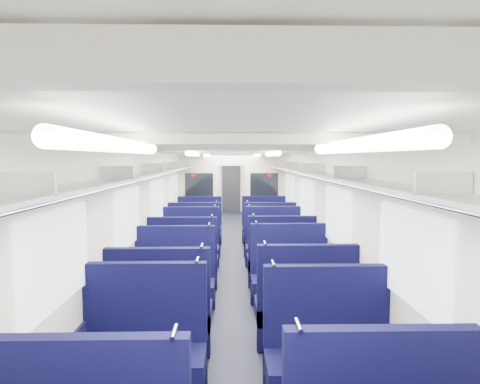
{
  "coord_description": "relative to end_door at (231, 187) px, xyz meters",
  "views": [
    {
      "loc": [
        -0.04,
        -8.49,
        2.2
      ],
      "look_at": [
        0.23,
        3.1,
        1.28
      ],
      "focal_mm": 32.02,
      "sensor_mm": 36.0,
      "label": 1
    }
  ],
  "objects": [
    {
      "name": "dado_left",
      "position": [
        -1.39,
        -8.94,
        -0.65
      ],
      "size": [
        0.03,
        17.9,
        0.7
      ],
      "primitive_type": "cube",
      "color": "black",
      "rests_on": "floor"
    },
    {
      "name": "seat_13",
      "position": [
        0.83,
        -10.21,
        -0.61
      ],
      "size": [
        1.14,
        0.63,
        1.27
      ],
      "color": "#0B0A34",
      "rests_on": "floor"
    },
    {
      "name": "wall_right",
      "position": [
        1.4,
        -8.94,
        0.18
      ],
      "size": [
        0.02,
        18.0,
        2.35
      ],
      "primitive_type": "cube",
      "color": "silver",
      "rests_on": "floor"
    },
    {
      "name": "dado_right",
      "position": [
        1.39,
        -8.94,
        -0.65
      ],
      "size": [
        0.03,
        17.9,
        0.7
      ],
      "primitive_type": "cube",
      "color": "black",
      "rests_on": "floor"
    },
    {
      "name": "end_door",
      "position": [
        0.0,
        0.0,
        0.0
      ],
      "size": [
        0.75,
        0.06,
        2.0
      ],
      "primitive_type": "cube",
      "color": "black",
      "rests_on": "floor"
    },
    {
      "name": "seat_17",
      "position": [
        0.83,
        -8.0,
        -0.61
      ],
      "size": [
        1.14,
        0.63,
        1.27
      ],
      "color": "#0B0A34",
      "rests_on": "floor"
    },
    {
      "name": "bulkhead",
      "position": [
        -0.0,
        -5.9,
        0.23
      ],
      "size": [
        2.8,
        0.1,
        2.35
      ],
      "color": "white",
      "rests_on": "floor"
    },
    {
      "name": "seat_10",
      "position": [
        -0.83,
        -11.52,
        -0.61
      ],
      "size": [
        1.14,
        0.63,
        1.27
      ],
      "color": "#0B0A34",
      "rests_on": "floor"
    },
    {
      "name": "wall_far",
      "position": [
        0.0,
        0.06,
        0.18
      ],
      "size": [
        2.8,
        0.02,
        2.35
      ],
      "primitive_type": "cube",
      "color": "silver",
      "rests_on": "floor"
    },
    {
      "name": "floor",
      "position": [
        0.0,
        -8.94,
        -1.0
      ],
      "size": [
        2.8,
        18.0,
        0.01
      ],
      "primitive_type": "cube",
      "color": "black",
      "rests_on": "ground"
    },
    {
      "name": "wall_left",
      "position": [
        -1.4,
        -8.94,
        0.18
      ],
      "size": [
        0.02,
        18.0,
        2.35
      ],
      "primitive_type": "cube",
      "color": "silver",
      "rests_on": "floor"
    },
    {
      "name": "ceiling",
      "position": [
        0.0,
        -8.94,
        1.35
      ],
      "size": [
        2.8,
        18.0,
        0.01
      ],
      "primitive_type": "cube",
      "color": "white",
      "rests_on": "wall_left"
    },
    {
      "name": "seat_9",
      "position": [
        0.83,
        -12.58,
        -0.61
      ],
      "size": [
        1.14,
        0.63,
        1.27
      ],
      "color": "#0B0A34",
      "rests_on": "floor"
    },
    {
      "name": "luggage_rack_left",
      "position": [
        -1.21,
        -8.94,
        0.97
      ],
      "size": [
        0.36,
        17.4,
        0.18
      ],
      "color": "#B2B5BA",
      "rests_on": "wall_left"
    },
    {
      "name": "ceiling_fittings",
      "position": [
        0.0,
        -9.2,
        1.29
      ],
      "size": [
        2.7,
        16.06,
        0.11
      ],
      "color": "white",
      "rests_on": "ceiling"
    },
    {
      "name": "seat_8",
      "position": [
        -0.83,
        -12.72,
        -0.61
      ],
      "size": [
        1.14,
        0.63,
        1.27
      ],
      "color": "#0B0A34",
      "rests_on": "floor"
    },
    {
      "name": "seat_16",
      "position": [
        -0.83,
        -7.98,
        -0.61
      ],
      "size": [
        1.14,
        0.63,
        1.27
      ],
      "color": "#0B0A34",
      "rests_on": "floor"
    },
    {
      "name": "seat_15",
      "position": [
        0.83,
        -9.09,
        -0.61
      ],
      "size": [
        1.14,
        0.63,
        1.27
      ],
      "color": "#0B0A34",
      "rests_on": "floor"
    },
    {
      "name": "seat_6",
      "position": [
        -0.83,
        -13.68,
        -0.61
      ],
      "size": [
        1.14,
        0.63,
        1.27
      ],
      "color": "#0B0A34",
      "rests_on": "floor"
    },
    {
      "name": "seat_18",
      "position": [
        -0.83,
        -6.82,
        -0.61
      ],
      "size": [
        1.14,
        0.63,
        1.27
      ],
      "color": "#0B0A34",
      "rests_on": "floor"
    },
    {
      "name": "luggage_rack_right",
      "position": [
        1.21,
        -8.94,
        0.97
      ],
      "size": [
        0.36,
        17.4,
        0.18
      ],
      "color": "#B2B5BA",
      "rests_on": "wall_right"
    },
    {
      "name": "seat_19",
      "position": [
        0.83,
        -6.77,
        -0.61
      ],
      "size": [
        1.14,
        0.63,
        1.27
      ],
      "color": "#0B0A34",
      "rests_on": "floor"
    },
    {
      "name": "seat_11",
      "position": [
        0.83,
        -11.34,
        -0.61
      ],
      "size": [
        1.14,
        0.63,
        1.27
      ],
      "color": "#0B0A34",
      "rests_on": "floor"
    },
    {
      "name": "seat_14",
      "position": [
        -0.83,
        -9.14,
        -0.61
      ],
      "size": [
        1.14,
        0.63,
        1.27
      ],
      "color": "#0B0A34",
      "rests_on": "floor"
    },
    {
      "name": "windows",
      "position": [
        0.0,
        -9.4,
        0.42
      ],
      "size": [
        2.78,
        15.6,
        0.75
      ],
      "color": "white",
      "rests_on": "wall_left"
    },
    {
      "name": "seat_12",
      "position": [
        -0.83,
        -10.3,
        -0.61
      ],
      "size": [
        1.14,
        0.63,
        1.27
      ],
      "color": "#0B0A34",
      "rests_on": "floor"
    },
    {
      "name": "seat_7",
      "position": [
        0.83,
        -13.82,
        -0.61
      ],
      "size": [
        1.14,
        0.63,
        1.27
      ],
      "color": "#0B0A34",
      "rests_on": "floor"
    }
  ]
}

